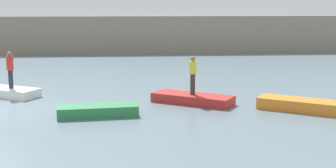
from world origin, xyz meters
name	(u,v)px	position (x,y,z in m)	size (l,w,h in m)	color
embankment_wall	(65,35)	(0.00, 22.54, 1.64)	(80.00, 1.20, 3.27)	gray
rowboat_white	(12,92)	(0.07, 3.46, 0.20)	(2.66, 1.23, 0.41)	white
rowboat_green	(98,111)	(4.48, -0.74, 0.22)	(3.16, 1.13, 0.43)	#2D7F47
rowboat_red	(193,99)	(8.55, 1.29, 0.21)	(3.64, 1.23, 0.41)	red
rowboat_orange	(298,105)	(12.79, -0.41, 0.24)	(3.26, 1.18, 0.48)	orange
person_red_shirt	(10,68)	(0.07, 3.46, 1.39)	(0.32, 0.32, 1.77)	#232838
person_yellow_shirt	(193,73)	(8.55, 1.29, 1.37)	(0.32, 0.32, 1.72)	#38332D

